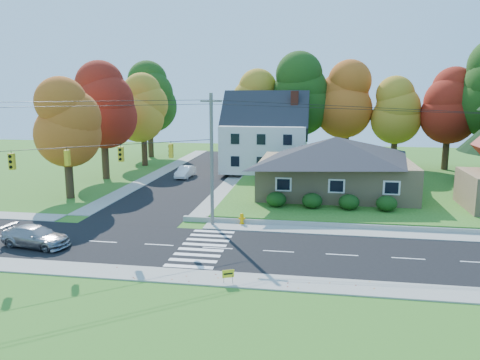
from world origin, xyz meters
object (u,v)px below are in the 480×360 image
at_px(ranch_house, 335,165).
at_px(fire_hydrant, 242,219).
at_px(silver_sedan, 36,236).
at_px(white_car, 185,172).

xyz_separation_m(ranch_house, fire_hydrant, (-7.28, -10.35, -2.83)).
xyz_separation_m(ranch_house, silver_sedan, (-19.91, -17.60, -2.56)).
height_order(silver_sedan, white_car, silver_sedan).
height_order(ranch_house, white_car, ranch_house).
bearing_deg(white_car, ranch_house, -22.45).
relative_size(ranch_house, silver_sedan, 3.10).
distance_m(ranch_house, white_car, 18.99).
height_order(white_car, fire_hydrant, white_car).
relative_size(silver_sedan, white_car, 1.16).
relative_size(ranch_house, white_car, 3.60).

